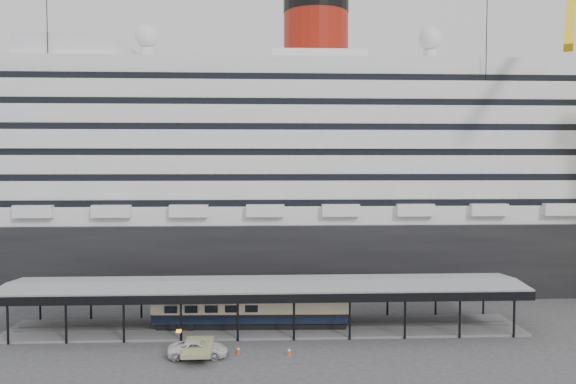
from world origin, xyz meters
The scene contains 8 objects.
ground centered at (0.00, 0.00, 0.00)m, with size 200.00×200.00×0.00m, color #38383B.
cruise_ship centered at (0.05, 32.00, 18.35)m, with size 130.00×30.00×43.90m.
platform_canopy centered at (0.00, 5.00, 2.36)m, with size 56.00×9.18×5.30m.
port_truck centered at (-6.39, -3.72, 0.78)m, with size 2.57×5.58×1.55m, color silver.
pullman_carriage centered at (-1.54, 5.00, 2.57)m, with size 21.60×3.38×21.14m.
traffic_cone_left centered at (-4.91, -1.41, 0.36)m, with size 0.40×0.40×0.73m.
traffic_cone_mid centered at (-2.67, -2.93, 0.39)m, with size 0.48×0.48×0.79m.
traffic_cone_right centered at (2.18, -3.57, 0.41)m, with size 0.52×0.52×0.83m.
Camera 1 is at (-0.24, -55.95, 18.31)m, focal length 35.00 mm.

